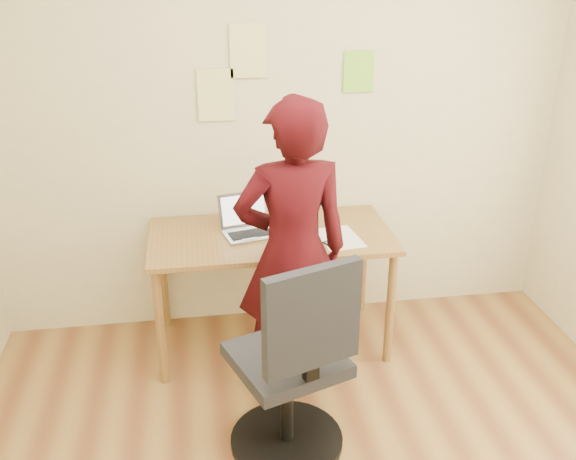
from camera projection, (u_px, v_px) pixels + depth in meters
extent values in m
cube|color=#C6BC90|center=(280.00, 113.00, 3.83)|extent=(3.50, 0.04, 2.70)
cube|color=brown|center=(271.00, 236.00, 3.71)|extent=(1.40, 0.70, 0.03)
cylinder|color=brown|center=(161.00, 328.00, 3.50)|extent=(0.05, 0.05, 0.71)
cylinder|color=brown|center=(390.00, 309.00, 3.68)|extent=(0.05, 0.05, 0.71)
cylinder|color=brown|center=(163.00, 277.00, 4.04)|extent=(0.05, 0.05, 0.71)
cylinder|color=brown|center=(363.00, 262.00, 4.22)|extent=(0.05, 0.05, 0.71)
cube|color=#B7B8BF|center=(251.00, 234.00, 3.69)|extent=(0.33, 0.27, 0.01)
cube|color=black|center=(251.00, 233.00, 3.68)|extent=(0.26, 0.16, 0.00)
cube|color=#B7B8BF|center=(243.00, 209.00, 3.75)|extent=(0.30, 0.13, 0.20)
cube|color=white|center=(243.00, 209.00, 3.75)|extent=(0.26, 0.10, 0.16)
cube|color=white|center=(339.00, 238.00, 3.65)|extent=(0.26, 0.34, 0.00)
cube|color=black|center=(332.00, 245.00, 3.56)|extent=(0.10, 0.13, 0.01)
cube|color=#3F4C59|center=(332.00, 244.00, 3.56)|extent=(0.08, 0.10, 0.00)
cube|color=#E4D988|center=(216.00, 95.00, 3.69)|extent=(0.21, 0.00, 0.30)
cube|color=#E4D988|center=(248.00, 51.00, 3.62)|extent=(0.21, 0.00, 0.30)
cube|color=#81D42F|center=(359.00, 72.00, 3.77)|extent=(0.18, 0.00, 0.24)
cube|color=black|center=(287.00, 360.00, 2.99)|extent=(0.60, 0.60, 0.06)
cube|color=black|center=(312.00, 319.00, 2.67)|extent=(0.44, 0.20, 0.47)
cube|color=black|center=(311.00, 366.00, 2.78)|extent=(0.08, 0.06, 0.13)
cylinder|color=black|center=(287.00, 404.00, 3.10)|extent=(0.06, 0.06, 0.47)
cylinder|color=black|center=(287.00, 439.00, 3.19)|extent=(0.56, 0.56, 0.03)
imported|color=black|center=(292.00, 253.00, 3.29)|extent=(0.62, 0.43, 1.64)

